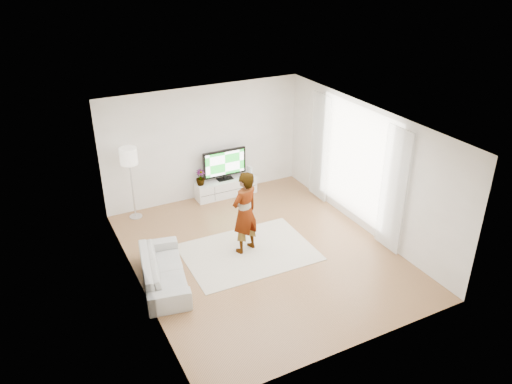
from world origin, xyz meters
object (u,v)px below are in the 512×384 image
player (245,212)px  floor_lamp (129,159)px  television (225,164)px  sofa (163,270)px  rug (249,252)px  media_console (226,187)px

player → floor_lamp: player is taller
television → sofa: television is taller
player → floor_lamp: (-1.66, 2.43, 0.56)m
sofa → player: bearing=-69.8°
sofa → rug: bearing=-73.2°
player → television: bearing=-124.4°
rug → player: player is taller
television → floor_lamp: 2.41m
media_console → rug: bearing=-103.9°
rug → sofa: size_ratio=1.35×
floor_lamp → player: bearing=-55.7°
floor_lamp → rug: bearing=-56.4°
media_console → floor_lamp: floor_lamp is taller
player → sofa: bearing=-10.2°
rug → player: bearing=104.0°
rug → player: size_ratio=1.48×
television → media_console: bearing=-90.0°
television → player: (-0.67, -2.52, 0.03)m
rug → player: (-0.03, 0.11, 0.89)m
television → floor_lamp: size_ratio=0.65×
rug → media_console: bearing=76.1°
player → sofa: player is taller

